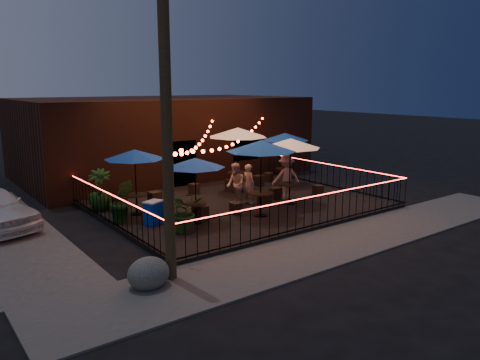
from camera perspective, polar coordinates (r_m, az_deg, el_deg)
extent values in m
plane|color=black|center=(16.64, 3.82, -4.69)|extent=(110.00, 110.00, 0.00)
cube|color=black|center=(18.13, -0.29, -3.06)|extent=(10.00, 8.00, 0.15)
cube|color=#413E3C|center=(14.44, 12.30, -7.38)|extent=(18.00, 2.50, 0.05)
cube|color=#34170E|center=(25.03, -9.43, 5.30)|extent=(14.00, 8.00, 4.00)
cube|color=black|center=(21.30, -6.91, 1.87)|extent=(1.20, 0.24, 2.20)
cube|color=black|center=(23.14, 0.61, 3.97)|extent=(1.60, 0.24, 1.20)
cylinder|color=#312314|center=(10.78, -8.97, 8.01)|extent=(0.26, 0.26, 8.00)
cube|color=black|center=(15.18, 8.77, -5.49)|extent=(10.00, 0.04, 0.04)
cube|color=black|center=(14.94, 8.87, -2.12)|extent=(10.00, 0.04, 0.04)
cube|color=red|center=(14.93, 8.88, -2.00)|extent=(10.00, 0.03, 0.02)
cube|color=black|center=(15.75, -15.15, -5.14)|extent=(0.04, 8.00, 0.04)
cube|color=black|center=(15.51, -15.32, -1.88)|extent=(0.04, 8.00, 0.04)
cube|color=red|center=(15.51, -15.33, -1.78)|extent=(0.03, 8.00, 0.02)
cube|color=black|center=(21.37, 10.55, -0.59)|extent=(0.04, 8.00, 0.04)
cube|color=black|center=(21.20, 10.64, 1.84)|extent=(0.04, 8.00, 0.04)
cube|color=red|center=(21.19, 10.64, 1.92)|extent=(0.03, 8.00, 0.02)
cylinder|color=black|center=(15.63, -5.36, -5.16)|extent=(0.40, 0.40, 0.03)
cylinder|color=black|center=(15.54, -5.38, -4.04)|extent=(0.05, 0.05, 0.65)
cylinder|color=black|center=(15.46, -5.41, -2.85)|extent=(0.72, 0.72, 0.04)
cylinder|color=black|center=(15.36, -5.44, -1.36)|extent=(0.04, 0.04, 2.15)
cone|color=navy|center=(15.18, -5.50, 2.12)|extent=(2.37, 2.37, 0.31)
cylinder|color=black|center=(16.95, -12.42, -4.06)|extent=(0.42, 0.42, 0.03)
cylinder|color=black|center=(16.86, -12.47, -2.95)|extent=(0.06, 0.06, 0.69)
cylinder|color=black|center=(16.78, -12.52, -1.79)|extent=(0.76, 0.76, 0.04)
cylinder|color=black|center=(16.69, -12.59, -0.32)|extent=(0.04, 0.04, 2.29)
cone|color=navy|center=(16.52, -12.74, 3.07)|extent=(2.56, 2.56, 0.33)
cylinder|color=black|center=(16.39, 2.51, -4.32)|extent=(0.48, 0.48, 0.03)
cylinder|color=black|center=(16.29, 2.52, -3.00)|extent=(0.07, 0.07, 0.79)
cylinder|color=black|center=(16.20, 2.53, -1.62)|extent=(0.87, 0.87, 0.04)
cylinder|color=black|center=(16.09, 2.55, 0.12)|extent=(0.05, 0.05, 2.62)
cone|color=navy|center=(15.90, 2.58, 4.18)|extent=(2.63, 2.63, 0.38)
cylinder|color=black|center=(19.99, -0.26, -1.41)|extent=(0.50, 0.50, 0.03)
cylinder|color=black|center=(19.90, -0.26, -0.28)|extent=(0.07, 0.07, 0.82)
cylinder|color=black|center=(19.82, -0.26, 0.91)|extent=(0.91, 0.91, 0.05)
cylinder|color=black|center=(19.73, -0.26, 2.39)|extent=(0.05, 0.05, 2.72)
cone|color=silver|center=(19.58, -0.27, 5.84)|extent=(2.85, 2.85, 0.40)
cylinder|color=black|center=(18.14, 6.02, -2.82)|extent=(0.46, 0.46, 0.03)
cylinder|color=black|center=(18.05, 6.04, -1.69)|extent=(0.06, 0.06, 0.75)
cylinder|color=black|center=(17.97, 6.07, -0.49)|extent=(0.83, 0.83, 0.04)
cylinder|color=black|center=(17.87, 6.10, 1.00)|extent=(0.05, 0.05, 2.49)
cone|color=silver|center=(17.71, 6.18, 4.48)|extent=(2.79, 2.79, 0.36)
cylinder|color=black|center=(21.61, 5.42, -0.49)|extent=(0.43, 0.43, 0.03)
cylinder|color=black|center=(21.54, 5.43, 0.42)|extent=(0.06, 0.06, 0.70)
cylinder|color=black|center=(21.47, 5.45, 1.36)|extent=(0.78, 0.78, 0.04)
cylinder|color=black|center=(21.40, 5.48, 2.55)|extent=(0.04, 0.04, 2.34)
cone|color=navy|center=(21.26, 5.53, 5.28)|extent=(2.49, 2.49, 0.34)
cube|color=black|center=(14.60, -6.67, -5.54)|extent=(0.43, 0.43, 0.44)
cube|color=black|center=(15.72, -4.86, -4.15)|extent=(0.55, 0.55, 0.51)
cube|color=black|center=(17.58, -14.42, -2.83)|extent=(0.51, 0.51, 0.48)
cube|color=black|center=(18.11, -10.34, -2.20)|extent=(0.44, 0.44, 0.50)
cube|color=black|center=(16.58, -0.53, -3.47)|extent=(0.35, 0.35, 0.40)
cube|color=black|center=(17.81, 3.01, -2.28)|extent=(0.46, 0.46, 0.49)
cube|color=black|center=(19.72, -5.62, -1.06)|extent=(0.44, 0.44, 0.43)
cube|color=black|center=(20.13, -1.16, -0.64)|extent=(0.56, 0.56, 0.50)
cube|color=black|center=(18.83, 4.35, -1.60)|extent=(0.41, 0.41, 0.45)
cube|color=black|center=(19.68, 9.48, -1.22)|extent=(0.36, 0.36, 0.41)
cube|color=black|center=(21.19, 2.27, -0.08)|extent=(0.51, 0.51, 0.47)
cube|color=black|center=(22.14, 3.48, 0.35)|extent=(0.42, 0.42, 0.42)
imported|color=#DCA791|center=(17.86, 1.06, -0.49)|extent=(0.45, 0.61, 1.55)
imported|color=#DBAB93|center=(17.61, -0.55, -0.54)|extent=(0.78, 0.91, 1.62)
imported|color=tan|center=(18.63, 5.65, 0.33)|extent=(1.31, 1.04, 1.78)
imported|color=#1E4012|center=(14.59, -6.88, -3.81)|extent=(1.25, 1.11, 1.30)
imported|color=#193B12|center=(15.91, -14.21, -2.50)|extent=(0.93, 0.82, 1.46)
imported|color=#1A3F10|center=(17.73, -16.73, -1.15)|extent=(1.06, 1.06, 1.49)
cube|color=#0733B5|center=(15.58, -10.48, -3.99)|extent=(0.66, 0.58, 0.74)
cube|color=silver|center=(15.48, -10.54, -2.61)|extent=(0.71, 0.63, 0.05)
ellipsoid|color=#3F3F3B|center=(11.18, -11.09, -11.13)|extent=(1.13, 1.04, 0.74)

